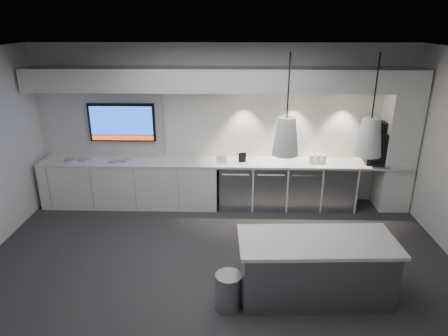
{
  "coord_description": "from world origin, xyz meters",
  "views": [
    {
      "loc": [
        0.22,
        -4.82,
        3.38
      ],
      "look_at": [
        0.06,
        1.1,
        1.17
      ],
      "focal_mm": 32.0,
      "sensor_mm": 36.0,
      "label": 1
    }
  ],
  "objects_px": {
    "wall_tv": "(122,122)",
    "island": "(315,268)",
    "coffee_machine": "(378,146)",
    "bin": "(229,291)"
  },
  "relations": [
    {
      "from": "wall_tv",
      "to": "island",
      "type": "height_order",
      "value": "wall_tv"
    },
    {
      "from": "wall_tv",
      "to": "coffee_machine",
      "type": "xyz_separation_m",
      "value": [
        4.73,
        -0.25,
        -0.34
      ]
    },
    {
      "from": "coffee_machine",
      "to": "wall_tv",
      "type": "bearing_deg",
      "value": -177.71
    },
    {
      "from": "island",
      "to": "bin",
      "type": "bearing_deg",
      "value": -169.68
    },
    {
      "from": "wall_tv",
      "to": "bin",
      "type": "bearing_deg",
      "value": -57.1
    },
    {
      "from": "bin",
      "to": "wall_tv",
      "type": "bearing_deg",
      "value": 122.9
    },
    {
      "from": "island",
      "to": "coffee_machine",
      "type": "distance_m",
      "value": 3.22
    },
    {
      "from": "island",
      "to": "coffee_machine",
      "type": "xyz_separation_m",
      "value": [
        1.57,
        2.69,
        0.8
      ]
    },
    {
      "from": "coffee_machine",
      "to": "island",
      "type": "bearing_deg",
      "value": -115.02
    },
    {
      "from": "wall_tv",
      "to": "coffee_machine",
      "type": "height_order",
      "value": "wall_tv"
    }
  ]
}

